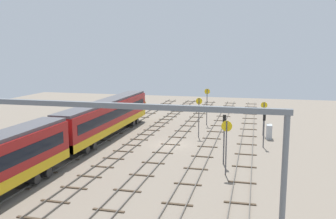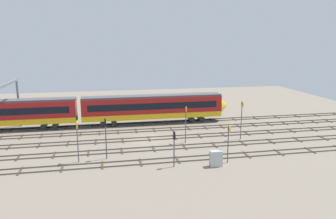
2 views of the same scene
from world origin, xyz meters
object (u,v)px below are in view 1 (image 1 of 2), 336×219
object	(u,v)px
signal_light_trackside_approach	(224,132)
relay_cabinet	(269,132)
speed_sign_distant_end	(207,102)
overhead_gantry	(101,128)
signal_light_trackside_departure	(264,125)
speed_sign_far_trackside	(226,139)
speed_sign_mid_trackside	(264,114)
train	(61,138)
speed_sign_near_foreground	(199,112)

from	to	relation	value
signal_light_trackside_approach	relay_cabinet	bearing A→B (deg)	-21.40
speed_sign_distant_end	signal_light_trackside_approach	xyz separation A→B (m)	(-19.31, -4.34, -0.27)
overhead_gantry	signal_light_trackside_departure	xyz separation A→B (m)	(21.69, -10.84, -3.59)
relay_cabinet	speed_sign_far_trackside	bearing A→B (deg)	164.44
speed_sign_mid_trackside	signal_light_trackside_departure	xyz separation A→B (m)	(-6.44, 0.06, -0.23)
train	speed_sign_distant_end	bearing A→B (deg)	-27.00
speed_sign_near_foreground	speed_sign_far_trackside	size ratio (longest dim) A/B	1.03
overhead_gantry	speed_sign_distant_end	distance (m)	33.65
speed_sign_mid_trackside	relay_cabinet	bearing A→B (deg)	-156.74
train	speed_sign_near_foreground	distance (m)	18.83
speed_sign_mid_trackside	speed_sign_distant_end	size ratio (longest dim) A/B	0.81
signal_light_trackside_approach	speed_sign_distant_end	bearing A→B (deg)	12.66
signal_light_trackside_departure	overhead_gantry	bearing A→B (deg)	153.43
speed_sign_distant_end	relay_cabinet	bearing A→B (deg)	-127.50
overhead_gantry	relay_cabinet	bearing A→B (deg)	-23.78
speed_sign_far_trackside	signal_light_trackside_approach	xyz separation A→B (m)	(3.27, 0.48, -0.08)
speed_sign_mid_trackside	speed_sign_far_trackside	world-z (taller)	speed_sign_far_trackside
relay_cabinet	speed_sign_mid_trackside	bearing A→B (deg)	23.26
train	speed_sign_far_trackside	bearing A→B (deg)	-88.54
speed_sign_mid_trackside	relay_cabinet	distance (m)	2.77
speed_sign_near_foreground	signal_light_trackside_approach	world-z (taller)	speed_sign_near_foreground
overhead_gantry	signal_light_trackside_approach	distance (m)	15.99
overhead_gantry	train	bearing A→B (deg)	41.48
signal_light_trackside_departure	train	bearing A→B (deg)	119.25
train	overhead_gantry	distance (m)	14.41
overhead_gantry	signal_light_trackside_approach	xyz separation A→B (m)	(14.13, -6.83, -3.06)
overhead_gantry	relay_cabinet	distance (m)	29.37
overhead_gantry	speed_sign_far_trackside	xyz separation A→B (m)	(10.86, -7.31, -2.98)
speed_sign_near_foreground	speed_sign_mid_trackside	distance (m)	8.90
speed_sign_far_trackside	relay_cabinet	world-z (taller)	speed_sign_far_trackside
speed_sign_far_trackside	relay_cabinet	size ratio (longest dim) A/B	2.76
speed_sign_distant_end	relay_cabinet	distance (m)	11.83
speed_sign_near_foreground	speed_sign_distant_end	bearing A→B (deg)	0.35
overhead_gantry	speed_sign_near_foreground	world-z (taller)	overhead_gantry
overhead_gantry	signal_light_trackside_departure	world-z (taller)	overhead_gantry
signal_light_trackside_approach	relay_cabinet	size ratio (longest dim) A/B	2.74
speed_sign_distant_end	train	bearing A→B (deg)	153.00
train	overhead_gantry	bearing A→B (deg)	-138.52
signal_light_trackside_departure	speed_sign_near_foreground	bearing A→B (deg)	67.51
speed_sign_mid_trackside	signal_light_trackside_departure	size ratio (longest dim) A/B	1.10
signal_light_trackside_approach	signal_light_trackside_departure	xyz separation A→B (m)	(7.55, -4.02, -0.54)
speed_sign_mid_trackside	signal_light_trackside_departure	world-z (taller)	speed_sign_mid_trackside
signal_light_trackside_departure	relay_cabinet	world-z (taller)	signal_light_trackside_departure
speed_sign_far_trackside	relay_cabinet	distance (m)	16.33
train	speed_sign_near_foreground	bearing A→B (deg)	-38.72
speed_sign_near_foreground	speed_sign_mid_trackside	bearing A→B (deg)	-70.29
speed_sign_distant_end	signal_light_trackside_departure	distance (m)	14.44
speed_sign_far_trackside	signal_light_trackside_departure	distance (m)	11.40
overhead_gantry	speed_sign_far_trackside	world-z (taller)	overhead_gantry
train	speed_sign_far_trackside	distance (m)	16.56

